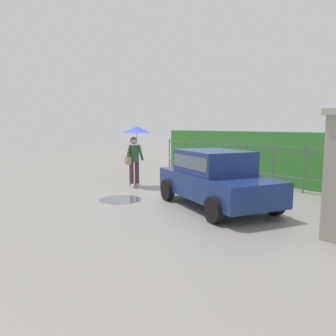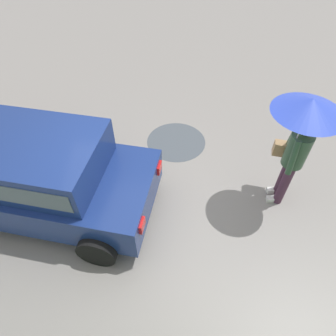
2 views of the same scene
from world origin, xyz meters
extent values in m
plane|color=gray|center=(0.00, 0.00, 0.00)|extent=(40.00, 40.00, 0.00)
cube|color=navy|center=(1.58, -0.20, 0.58)|extent=(3.98, 2.46, 0.60)
cube|color=navy|center=(1.44, -0.16, 1.18)|extent=(2.19, 1.85, 0.60)
cube|color=#4C5B66|center=(1.44, -0.16, 1.20)|extent=(2.04, 1.83, 0.33)
cylinder|color=black|center=(2.60, -1.31, 0.30)|extent=(0.63, 0.32, 0.60)
cylinder|color=black|center=(0.57, 0.91, 0.30)|extent=(0.63, 0.32, 0.60)
cylinder|color=black|center=(0.17, -0.72, 0.30)|extent=(0.63, 0.32, 0.60)
cube|color=red|center=(-0.09, 0.77, 0.73)|extent=(0.11, 0.21, 0.16)
cube|color=red|center=(-0.35, -0.30, 0.73)|extent=(0.11, 0.21, 0.16)
cylinder|color=#47283D|center=(-2.43, -0.09, 0.43)|extent=(0.15, 0.15, 0.86)
cylinder|color=#47283D|center=(-2.49, -0.28, 0.43)|extent=(0.15, 0.15, 0.86)
cube|color=white|center=(-2.37, -0.11, 0.04)|extent=(0.26, 0.10, 0.08)
cube|color=white|center=(-2.43, -0.30, 0.04)|extent=(0.26, 0.10, 0.08)
cylinder|color=#2D4C33|center=(-2.46, -0.19, 1.15)|extent=(0.34, 0.34, 0.58)
sphere|color=#DBAD89|center=(-2.46, -0.19, 1.58)|extent=(0.22, 0.22, 0.22)
sphere|color=olive|center=(-2.49, -0.18, 1.60)|extent=(0.25, 0.25, 0.25)
cylinder|color=#2D4C33|center=(-2.32, 0.00, 1.18)|extent=(0.15, 0.24, 0.56)
cylinder|color=#2D4C33|center=(-2.44, -0.42, 1.18)|extent=(0.15, 0.24, 0.56)
cylinder|color=#B2B2B7|center=(-2.34, -0.14, 1.50)|extent=(0.02, 0.02, 0.77)
cone|color=blue|center=(-2.34, -0.14, 1.99)|extent=(0.98, 0.98, 0.22)
cube|color=tan|center=(-2.41, -0.47, 0.91)|extent=(0.37, 0.25, 0.24)
cylinder|color=#4C545B|center=(-0.73, -1.73, 0.00)|extent=(1.25, 1.25, 0.00)
camera|label=1|loc=(7.68, -6.48, 2.11)|focal=36.15mm
camera|label=2|loc=(-0.37, 2.95, 4.21)|focal=31.36mm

